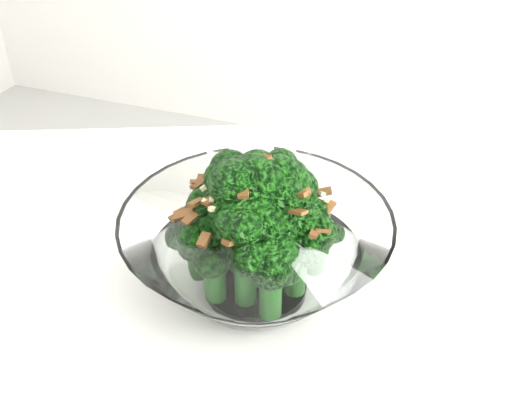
% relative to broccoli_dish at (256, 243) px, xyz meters
% --- Properties ---
extents(broccoli_dish, '(0.21, 0.21, 0.13)m').
position_rel_broccoli_dish_xyz_m(broccoli_dish, '(0.00, 0.00, 0.00)').
color(broccoli_dish, white).
rests_on(broccoli_dish, table).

